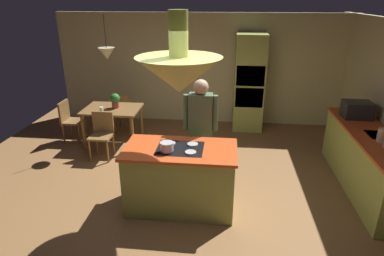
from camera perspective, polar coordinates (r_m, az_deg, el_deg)
ground at (r=5.18m, az=-1.61°, el=-11.95°), size 8.16×8.16×0.00m
wall_back at (r=7.90m, az=1.69°, el=10.10°), size 6.80×0.10×2.55m
kitchen_island at (r=4.76m, az=-2.00°, el=-8.56°), size 1.56×0.85×0.95m
counter_run_right at (r=5.87m, az=28.05°, el=-5.11°), size 0.73×2.58×0.93m
oven_tower at (r=7.54m, az=9.85°, el=7.65°), size 0.66×0.62×2.15m
dining_table at (r=6.94m, az=-13.57°, el=2.55°), size 1.12×0.84×0.76m
person_at_island at (r=5.13m, az=1.47°, el=0.37°), size 0.53×0.23×1.74m
range_hood at (r=4.20m, az=-2.27°, el=9.55°), size 1.10×1.10×1.00m
pendant_light_over_table at (r=6.66m, az=-14.50°, el=12.37°), size 0.32×0.32×0.82m
chair_facing_island at (r=6.44m, az=-15.29°, el=-0.64°), size 0.40×0.40×0.87m
chair_by_back_wall at (r=7.57m, az=-11.91°, el=3.05°), size 0.40×0.40×0.87m
chair_at_corner at (r=7.36m, az=-20.39°, el=1.58°), size 0.40×0.40×0.87m
potted_plant_on_table at (r=6.88m, az=-13.16°, el=4.76°), size 0.20×0.20×0.30m
cup_on_table at (r=6.76m, az=-15.38°, el=3.16°), size 0.07×0.07×0.09m
canister_tea at (r=5.43m, az=30.04°, el=-1.12°), size 0.14×0.14×0.20m
microwave_on_counter at (r=6.32m, az=26.63°, el=2.85°), size 0.46×0.36×0.28m
cooking_pot_on_cooktop at (r=4.42m, az=-4.38°, el=-3.20°), size 0.18×0.18×0.12m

